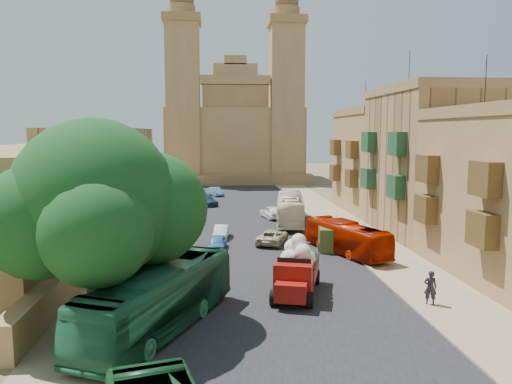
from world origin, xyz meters
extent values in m
plane|color=brown|center=(0.00, 0.00, 0.00)|extent=(260.00, 260.00, 0.00)
cube|color=black|center=(0.00, 30.00, 0.01)|extent=(14.00, 140.00, 0.01)
cube|color=#887459|center=(9.50, 30.00, 0.01)|extent=(5.00, 140.00, 0.01)
cube|color=#887459|center=(-9.50, 30.00, 0.01)|extent=(5.00, 140.00, 0.01)
cube|color=#887459|center=(7.00, 30.00, 0.06)|extent=(0.25, 140.00, 0.12)
cube|color=#887459|center=(-7.00, 30.00, 0.06)|extent=(0.25, 140.00, 0.12)
cylinder|color=black|center=(15.00, 13.80, 13.10)|extent=(0.06, 0.06, 3.60)
cube|color=brown|center=(11.55, 7.08, 3.99)|extent=(0.90, 2.20, 2.00)
cube|color=brown|center=(11.55, 14.92, 3.99)|extent=(0.90, 2.20, 2.00)
cube|color=brown|center=(11.55, 7.08, 6.93)|extent=(0.90, 2.20, 2.00)
cube|color=brown|center=(11.55, 14.92, 6.93)|extent=(0.90, 2.20, 2.00)
cube|color=#9B7446|center=(16.00, 25.00, 6.50)|extent=(8.00, 14.00, 13.00)
cube|color=brown|center=(16.00, 25.00, 13.40)|extent=(8.20, 14.00, 0.80)
cylinder|color=black|center=(15.00, 27.80, 15.60)|extent=(0.06, 0.06, 3.60)
cube|color=#1E4C2B|center=(11.55, 21.08, 4.94)|extent=(0.90, 2.20, 2.00)
cube|color=#1E4C2B|center=(11.55, 28.92, 4.94)|extent=(0.90, 2.20, 2.00)
cube|color=#1E4C2B|center=(11.55, 21.08, 8.58)|extent=(0.90, 2.20, 2.00)
cube|color=#1E4C2B|center=(11.55, 28.92, 8.58)|extent=(0.90, 2.20, 2.00)
cube|color=olive|center=(16.00, 39.00, 5.75)|extent=(8.00, 14.00, 11.50)
cube|color=brown|center=(16.00, 39.00, 11.90)|extent=(8.20, 14.00, 0.80)
cylinder|color=black|center=(15.00, 41.80, 14.10)|extent=(0.06, 0.06, 3.60)
cube|color=brown|center=(11.55, 35.08, 4.37)|extent=(0.90, 2.20, 2.00)
cube|color=brown|center=(11.55, 42.92, 4.37)|extent=(0.90, 2.20, 2.00)
cube|color=brown|center=(11.55, 35.08, 7.59)|extent=(0.90, 2.20, 2.00)
cube|color=brown|center=(11.55, 42.92, 7.59)|extent=(0.90, 2.20, 2.00)
cube|color=olive|center=(-12.50, 20.00, 0.90)|extent=(1.00, 40.00, 1.80)
cube|color=brown|center=(-18.00, 18.00, 4.20)|extent=(10.00, 28.00, 8.40)
cube|color=#9B7446|center=(-18.00, 44.00, 5.00)|extent=(10.00, 22.00, 10.00)
cube|color=olive|center=(0.00, 81.00, 7.00)|extent=(26.00, 20.00, 14.00)
cube|color=brown|center=(0.00, 70.50, 0.90)|extent=(28.00, 4.00, 1.80)
cube|color=brown|center=(0.00, 72.20, 10.00)|extent=(12.00, 2.00, 16.00)
cube|color=olive|center=(0.00, 72.20, 18.90)|extent=(12.60, 2.40, 1.60)
cube|color=olive|center=(0.00, 72.20, 20.60)|extent=(8.00, 2.00, 2.40)
cube|color=olive|center=(0.00, 72.20, 22.40)|extent=(4.00, 2.00, 1.60)
cube|color=olive|center=(-9.50, 73.50, 14.50)|extent=(6.00, 6.00, 29.00)
cube|color=brown|center=(-9.50, 73.50, 29.60)|extent=(6.80, 6.80, 1.40)
cylinder|color=brown|center=(-9.50, 73.50, 31.20)|extent=(4.80, 4.80, 1.80)
sphere|color=brown|center=(-9.50, 73.50, 33.00)|extent=(4.40, 4.40, 4.40)
cube|color=olive|center=(9.50, 73.50, 14.50)|extent=(6.00, 6.00, 29.00)
cube|color=brown|center=(9.50, 73.50, 29.60)|extent=(6.80, 6.80, 1.40)
cylinder|color=brown|center=(9.50, 73.50, 31.20)|extent=(4.80, 4.80, 1.80)
sphere|color=brown|center=(9.50, 73.50, 33.00)|extent=(4.40, 4.40, 4.40)
cylinder|color=#36291B|center=(-9.50, 4.00, 1.95)|extent=(1.03, 1.03, 3.90)
sphere|color=#0E3413|center=(-9.50, 4.00, 6.37)|extent=(7.81, 7.81, 7.81)
sphere|color=#0E3413|center=(-7.03, 5.23, 5.75)|extent=(5.75, 5.75, 5.75)
sphere|color=#0E3413|center=(-11.76, 3.08, 5.55)|extent=(5.34, 5.34, 5.34)
sphere|color=#0E3413|center=(-8.88, 1.53, 5.34)|extent=(4.93, 4.93, 4.93)
sphere|color=#0E3413|center=(-10.63, 6.26, 7.19)|extent=(4.52, 4.52, 4.52)
cylinder|color=#36291B|center=(-10.00, 12.00, 1.06)|extent=(0.44, 0.44, 2.12)
sphere|color=#0E3413|center=(-10.00, 12.00, 3.20)|extent=(3.09, 3.09, 3.09)
cylinder|color=#36291B|center=(-10.00, 24.00, 1.26)|extent=(0.44, 0.44, 2.52)
sphere|color=#0E3413|center=(-10.00, 24.00, 3.80)|extent=(3.66, 3.66, 3.66)
cylinder|color=#36291B|center=(-10.00, 36.00, 1.26)|extent=(0.44, 0.44, 2.51)
sphere|color=#0E3413|center=(-10.00, 36.00, 3.79)|extent=(3.65, 3.65, 3.65)
cylinder|color=#36291B|center=(-10.00, 48.00, 0.95)|extent=(0.44, 0.44, 1.90)
sphere|color=#0E3413|center=(-10.00, 48.00, 2.87)|extent=(2.77, 2.77, 2.77)
cube|color=maroon|center=(1.26, 9.35, 1.26)|extent=(3.14, 4.10, 0.91)
cube|color=black|center=(1.26, 9.35, 1.76)|extent=(3.20, 4.16, 0.12)
cube|color=maroon|center=(0.62, 7.12, 1.36)|extent=(2.51, 2.23, 1.81)
cube|color=maroon|center=(0.28, 5.96, 0.96)|extent=(1.98, 1.64, 1.01)
cube|color=black|center=(0.62, 7.12, 2.07)|extent=(1.87, 0.63, 0.91)
cylinder|color=black|center=(-0.60, 6.53, 0.45)|extent=(0.59, 0.97, 0.91)
cylinder|color=black|center=(1.33, 5.97, 0.45)|extent=(0.59, 0.97, 0.91)
cylinder|color=black|center=(0.63, 10.79, 0.45)|extent=(0.59, 0.97, 0.91)
cylinder|color=black|center=(2.56, 10.24, 0.45)|extent=(0.59, 0.97, 0.91)
sphere|color=beige|center=(0.61, 8.91, 2.02)|extent=(1.11, 1.11, 1.11)
sphere|color=beige|center=(1.66, 8.92, 2.02)|extent=(1.11, 1.11, 1.11)
sphere|color=beige|center=(1.43, 9.93, 2.02)|extent=(1.11, 1.11, 1.11)
sphere|color=beige|center=(0.90, 9.56, 2.57)|extent=(1.01, 1.01, 1.01)
sphere|color=beige|center=(1.35, 8.38, 2.52)|extent=(1.01, 1.01, 1.01)
sphere|color=beige|center=(1.23, 9.26, 3.02)|extent=(0.91, 0.91, 0.91)
cube|color=#48511E|center=(5.69, 20.00, 0.96)|extent=(2.63, 4.88, 1.92)
cylinder|color=black|center=(4.57, 18.52, 0.38)|extent=(0.40, 0.80, 0.77)
cylinder|color=black|center=(6.37, 18.27, 0.38)|extent=(0.40, 0.80, 0.77)
cylinder|color=black|center=(5.01, 21.73, 0.38)|extent=(0.40, 0.80, 0.77)
cylinder|color=black|center=(6.81, 21.48, 0.38)|extent=(0.40, 0.80, 0.77)
imported|color=#195436|center=(-6.50, 3.51, 1.59)|extent=(7.11, 11.49, 3.18)
imported|color=#A31700|center=(6.50, 17.86, 1.27)|extent=(5.17, 9.26, 2.53)
imported|color=beige|center=(4.00, 31.00, 1.55)|extent=(4.14, 11.39, 3.10)
imported|color=teal|center=(-3.64, 20.15, 0.56)|extent=(1.70, 3.44, 1.13)
imported|color=white|center=(-3.29, 24.51, 0.57)|extent=(1.58, 3.55, 1.13)
imported|color=#BAAF86|center=(1.08, 21.79, 0.63)|extent=(3.48, 4.95, 1.25)
imported|color=navy|center=(-5.00, 44.88, 0.68)|extent=(3.55, 5.05, 1.36)
imported|color=white|center=(2.40, 34.39, 0.71)|extent=(2.64, 4.44, 1.42)
imported|color=teal|center=(-3.77, 54.72, 0.64)|extent=(2.67, 4.09, 1.27)
imported|color=black|center=(8.13, 6.02, 0.97)|extent=(0.80, 0.63, 1.93)
imported|color=#2F2E36|center=(8.09, 18.77, 0.85)|extent=(0.63, 1.07, 1.71)
camera|label=1|loc=(-3.75, -20.02, 9.60)|focal=35.00mm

